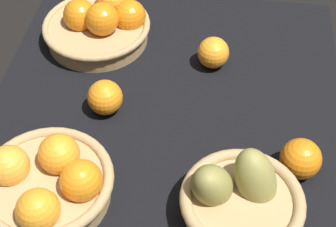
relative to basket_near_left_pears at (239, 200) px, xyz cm
name	(u,v)px	position (x,y,z in cm)	size (l,w,h in cm)	color
market_tray	(164,120)	(20.88, 15.46, -6.02)	(84.00, 72.00, 3.00)	black
basket_near_left_pears	(239,200)	(0.00, 0.00, 0.00)	(20.66, 21.13, 13.88)	tan
basket_far_right	(100,24)	(43.26, 33.29, -0.63)	(24.54, 24.54, 10.88)	tan
basket_far_left	(47,183)	(-0.84, 32.51, -0.25)	(23.14, 23.14, 10.58)	tan
loose_orange_front_gap	(213,53)	(37.24, 6.94, -1.06)	(6.92, 6.92, 6.92)	orange
loose_orange_back_gap	(301,159)	(10.45, -10.58, -0.78)	(7.48, 7.48, 7.48)	orange
loose_orange_side_gap	(105,96)	(21.25, 27.31, -0.96)	(7.13, 7.13, 7.13)	orange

